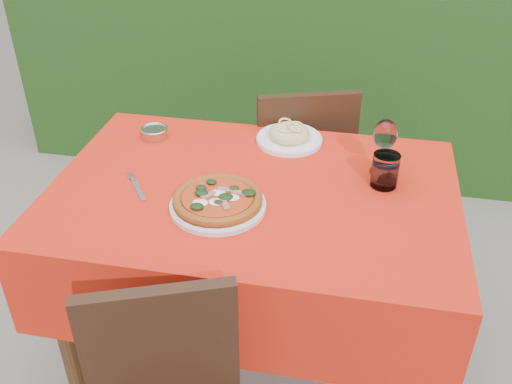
% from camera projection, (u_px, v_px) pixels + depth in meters
% --- Properties ---
extents(ground, '(60.00, 60.00, 0.00)m').
position_uv_depth(ground, '(253.00, 353.00, 2.18)').
color(ground, '#67625D').
rests_on(ground, ground).
extents(hedge, '(3.20, 0.55, 1.78)m').
position_uv_depth(hedge, '(312.00, 2.00, 2.95)').
color(hedge, black).
rests_on(hedge, ground).
extents(dining_table, '(1.26, 0.86, 0.75)m').
position_uv_depth(dining_table, '(253.00, 227.00, 1.85)').
color(dining_table, '#452C16').
rests_on(dining_table, ground).
extents(chair_far, '(0.49, 0.49, 0.86)m').
position_uv_depth(chair_far, '(300.00, 167.00, 2.37)').
color(chair_far, black).
rests_on(chair_far, ground).
extents(pizza_plate, '(0.33, 0.33, 0.05)m').
position_uv_depth(pizza_plate, '(218.00, 201.00, 1.66)').
color(pizza_plate, silver).
rests_on(pizza_plate, dining_table).
extents(pasta_plate, '(0.23, 0.23, 0.07)m').
position_uv_depth(pasta_plate, '(289.00, 136.00, 2.01)').
color(pasta_plate, white).
rests_on(pasta_plate, dining_table).
extents(water_glass, '(0.08, 0.08, 0.11)m').
position_uv_depth(water_glass, '(385.00, 172.00, 1.75)').
color(water_glass, silver).
rests_on(water_glass, dining_table).
extents(wine_glass, '(0.08, 0.08, 0.19)m').
position_uv_depth(wine_glass, '(385.00, 136.00, 1.77)').
color(wine_glass, silver).
rests_on(wine_glass, dining_table).
extents(fork, '(0.14, 0.18, 0.01)m').
position_uv_depth(fork, '(138.00, 189.00, 1.76)').
color(fork, silver).
rests_on(fork, dining_table).
extents(steel_ramekin, '(0.09, 0.09, 0.03)m').
position_uv_depth(steel_ramekin, '(155.00, 133.00, 2.04)').
color(steel_ramekin, silver).
rests_on(steel_ramekin, dining_table).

